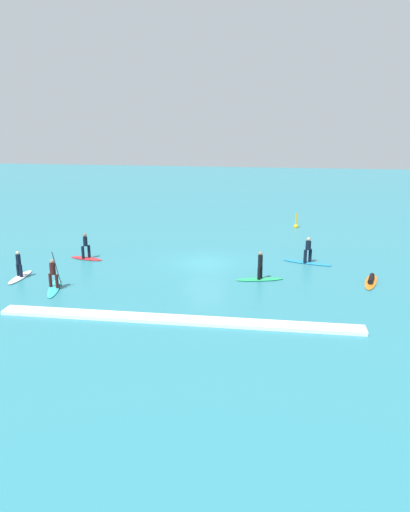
{
  "coord_description": "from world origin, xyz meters",
  "views": [
    {
      "loc": [
        4.42,
        -31.17,
        9.72
      ],
      "look_at": [
        0.0,
        0.0,
        0.5
      ],
      "focal_mm": 34.64,
      "sensor_mm": 36.0,
      "label": 1
    }
  ],
  "objects_px": {
    "surfer_on_orange_board": "(371,280)",
    "surfer_on_green_board": "(260,273)",
    "surfer_on_teal_board": "(54,281)",
    "surfer_on_white_board": "(20,272)",
    "surfer_on_blue_board": "(308,256)",
    "surfer_on_red_board": "(86,252)",
    "marker_buoy": "(296,225)"
  },
  "relations": [
    {
      "from": "surfer_on_teal_board",
      "to": "marker_buoy",
      "type": "xyz_separation_m",
      "value": [
        14.22,
        17.64,
        -0.22
      ]
    },
    {
      "from": "surfer_on_blue_board",
      "to": "surfer_on_white_board",
      "type": "xyz_separation_m",
      "value": [
        -17.49,
        -5.54,
        -0.16
      ]
    },
    {
      "from": "surfer_on_orange_board",
      "to": "marker_buoy",
      "type": "xyz_separation_m",
      "value": [
        -3.91,
        13.96,
        0.09
      ]
    },
    {
      "from": "surfer_on_teal_board",
      "to": "surfer_on_blue_board",
      "type": "relative_size",
      "value": 1.0
    },
    {
      "from": "surfer_on_green_board",
      "to": "surfer_on_red_board",
      "type": "bearing_deg",
      "value": 153.45
    },
    {
      "from": "surfer_on_green_board",
      "to": "marker_buoy",
      "type": "bearing_deg",
      "value": 65.98
    },
    {
      "from": "surfer_on_red_board",
      "to": "marker_buoy",
      "type": "distance_m",
      "value": 18.71
    },
    {
      "from": "marker_buoy",
      "to": "surfer_on_orange_board",
      "type": "bearing_deg",
      "value": -74.34
    },
    {
      "from": "surfer_on_white_board",
      "to": "surfer_on_red_board",
      "type": "relative_size",
      "value": 1.07
    },
    {
      "from": "surfer_on_teal_board",
      "to": "marker_buoy",
      "type": "bearing_deg",
      "value": 125.07
    },
    {
      "from": "surfer_on_teal_board",
      "to": "surfer_on_red_board",
      "type": "distance_m",
      "value": 5.94
    },
    {
      "from": "surfer_on_orange_board",
      "to": "surfer_on_white_board",
      "type": "xyz_separation_m",
      "value": [
        -21.02,
        -2.16,
        0.24
      ]
    },
    {
      "from": "surfer_on_teal_board",
      "to": "surfer_on_green_board",
      "type": "distance_m",
      "value": 12.01
    },
    {
      "from": "surfer_on_teal_board",
      "to": "surfer_on_green_board",
      "type": "bearing_deg",
      "value": 89.36
    },
    {
      "from": "surfer_on_teal_board",
      "to": "surfer_on_blue_board",
      "type": "height_order",
      "value": "surfer_on_teal_board"
    },
    {
      "from": "surfer_on_blue_board",
      "to": "surfer_on_green_board",
      "type": "relative_size",
      "value": 1.12
    },
    {
      "from": "surfer_on_orange_board",
      "to": "surfer_on_red_board",
      "type": "xyz_separation_m",
      "value": [
        -18.51,
        2.25,
        0.37
      ]
    },
    {
      "from": "surfer_on_blue_board",
      "to": "surfer_on_red_board",
      "type": "bearing_deg",
      "value": -158.39
    },
    {
      "from": "surfer_on_blue_board",
      "to": "surfer_on_white_board",
      "type": "relative_size",
      "value": 1.22
    },
    {
      "from": "surfer_on_white_board",
      "to": "surfer_on_red_board",
      "type": "bearing_deg",
      "value": 150.16
    },
    {
      "from": "surfer_on_teal_board",
      "to": "surfer_on_blue_board",
      "type": "distance_m",
      "value": 16.23
    },
    {
      "from": "surfer_on_blue_board",
      "to": "surfer_on_white_board",
      "type": "distance_m",
      "value": 18.35
    },
    {
      "from": "surfer_on_green_board",
      "to": "marker_buoy",
      "type": "relative_size",
      "value": 2.16
    },
    {
      "from": "surfer_on_teal_board",
      "to": "surfer_on_white_board",
      "type": "relative_size",
      "value": 1.23
    },
    {
      "from": "surfer_on_teal_board",
      "to": "surfer_on_white_board",
      "type": "distance_m",
      "value": 3.26
    },
    {
      "from": "marker_buoy",
      "to": "surfer_on_white_board",
      "type": "bearing_deg",
      "value": -136.7
    },
    {
      "from": "surfer_on_white_board",
      "to": "surfer_on_green_board",
      "type": "relative_size",
      "value": 0.92
    },
    {
      "from": "surfer_on_orange_board",
      "to": "surfer_on_red_board",
      "type": "relative_size",
      "value": 1.26
    },
    {
      "from": "surfer_on_teal_board",
      "to": "surfer_on_blue_board",
      "type": "bearing_deg",
      "value": 99.73
    },
    {
      "from": "surfer_on_teal_board",
      "to": "surfer_on_orange_board",
      "type": "xyz_separation_m",
      "value": [
        18.14,
        3.68,
        -0.31
      ]
    },
    {
      "from": "surfer_on_orange_board",
      "to": "surfer_on_green_board",
      "type": "relative_size",
      "value": 1.08
    },
    {
      "from": "surfer_on_red_board",
      "to": "marker_buoy",
      "type": "relative_size",
      "value": 1.85
    }
  ]
}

